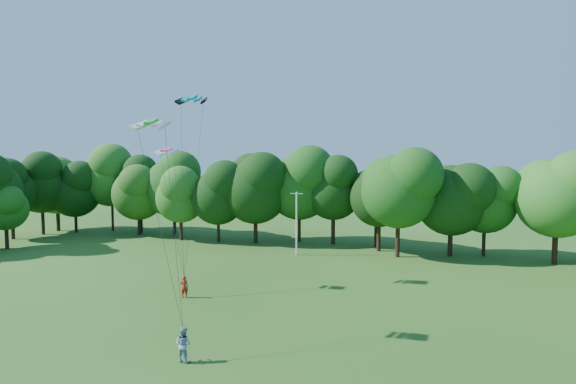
% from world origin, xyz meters
% --- Properties ---
extents(ground, '(160.00, 160.00, 0.00)m').
position_xyz_m(ground, '(0.00, 0.00, 0.00)').
color(ground, '#204B14').
rests_on(ground, ground).
extents(utility_pole, '(1.46, 0.40, 7.37)m').
position_xyz_m(utility_pole, '(-4.35, 29.97, 3.81)').
color(utility_pole, silver).
rests_on(utility_pole, ground).
extents(kite_flyer_left, '(0.75, 0.61, 1.77)m').
position_xyz_m(kite_flyer_left, '(-7.18, 11.39, 0.89)').
color(kite_flyer_left, '#A52215').
rests_on(kite_flyer_left, ground).
extents(kite_flyer_right, '(0.97, 0.78, 1.91)m').
position_xyz_m(kite_flyer_right, '(-0.66, 1.62, 0.96)').
color(kite_flyer_right, '#8B9EC0').
rests_on(kite_flyer_right, ground).
extents(kite_teal, '(2.86, 1.65, 0.64)m').
position_xyz_m(kite_teal, '(-8.97, 15.70, 16.55)').
color(kite_teal, '#0590A3').
rests_on(kite_teal, ground).
extents(kite_green, '(2.42, 1.32, 0.47)m').
position_xyz_m(kite_green, '(-4.35, 4.02, 13.34)').
color(kite_green, green).
rests_on(kite_green, ground).
extents(kite_pink, '(2.08, 1.15, 0.37)m').
position_xyz_m(kite_pink, '(-10.11, 13.40, 11.89)').
color(kite_pink, '#FF468B').
rests_on(kite_pink, ground).
extents(tree_back_west, '(8.34, 8.34, 12.14)m').
position_xyz_m(tree_back_west, '(-30.90, 34.96, 7.58)').
color(tree_back_west, '#302413').
rests_on(tree_back_west, ground).
extents(tree_back_center, '(7.69, 7.69, 11.18)m').
position_xyz_m(tree_back_center, '(4.17, 35.78, 6.98)').
color(tree_back_center, black).
rests_on(tree_back_center, ground).
extents(tree_flank_west, '(5.82, 5.82, 8.47)m').
position_xyz_m(tree_flank_west, '(-39.33, 20.50, 5.29)').
color(tree_flank_west, black).
rests_on(tree_flank_west, ground).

